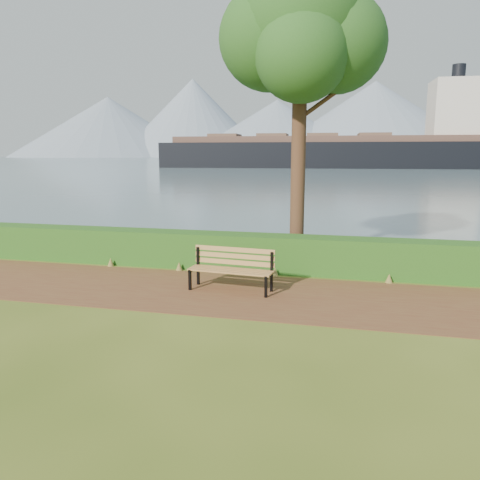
# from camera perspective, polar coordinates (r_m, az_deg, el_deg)

# --- Properties ---
(ground) EXTENTS (140.00, 140.00, 0.00)m
(ground) POSITION_cam_1_polar(r_m,az_deg,el_deg) (10.96, -5.79, -6.60)
(ground) COLOR #405418
(ground) RESTS_ON ground
(path) EXTENTS (40.00, 3.40, 0.01)m
(path) POSITION_cam_1_polar(r_m,az_deg,el_deg) (11.23, -5.29, -6.14)
(path) COLOR brown
(path) RESTS_ON ground
(hedge) EXTENTS (32.00, 0.85, 1.00)m
(hedge) POSITION_cam_1_polar(r_m,az_deg,el_deg) (13.24, -2.16, -1.33)
(hedge) COLOR #1B4513
(hedge) RESTS_ON ground
(water) EXTENTS (700.00, 510.00, 0.00)m
(water) POSITION_cam_1_polar(r_m,az_deg,el_deg) (269.93, 12.76, 9.56)
(water) COLOR #3F5766
(water) RESTS_ON ground
(mountains) EXTENTS (585.00, 190.00, 70.00)m
(mountains) POSITION_cam_1_polar(r_m,az_deg,el_deg) (416.85, 11.90, 13.64)
(mountains) COLOR slate
(mountains) RESTS_ON ground
(bench) EXTENTS (2.05, 0.77, 1.01)m
(bench) POSITION_cam_1_polar(r_m,az_deg,el_deg) (11.10, -0.99, -3.22)
(bench) COLOR black
(bench) RESTS_ON ground
(tree) EXTENTS (4.56, 3.81, 8.78)m
(tree) POSITION_cam_1_polar(r_m,az_deg,el_deg) (13.94, 7.41, 24.16)
(tree) COLOR #362216
(tree) RESTS_ON ground
(cargo_ship) EXTENTS (79.50, 17.08, 23.95)m
(cargo_ship) POSITION_cam_1_polar(r_m,az_deg,el_deg) (109.94, 12.89, 10.42)
(cargo_ship) COLOR black
(cargo_ship) RESTS_ON ground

